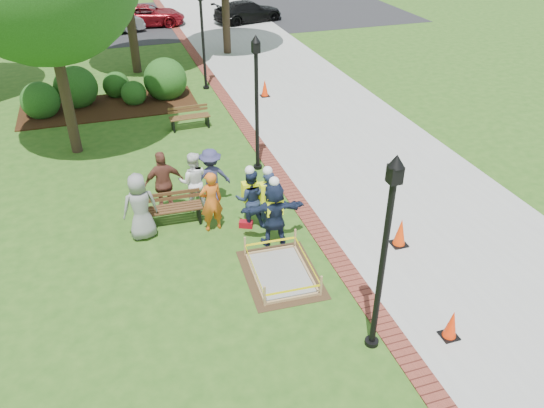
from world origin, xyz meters
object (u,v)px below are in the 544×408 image
object	(u,v)px
hivis_worker_a	(274,211)
hivis_worker_c	(250,196)
hivis_worker_b	(268,197)
wet_concrete_pad	(281,267)
bench_near	(173,215)
lamp_near	(385,244)
cone_front	(451,325)

from	to	relation	value
hivis_worker_a	hivis_worker_c	xyz separation A→B (m)	(-0.34, 0.97, -0.06)
hivis_worker_b	hivis_worker_c	xyz separation A→B (m)	(-0.42, 0.20, -0.01)
hivis_worker_a	hivis_worker_b	world-z (taller)	hivis_worker_a
wet_concrete_pad	hivis_worker_a	xyz separation A→B (m)	(0.25, 1.30, 0.72)
bench_near	lamp_near	bearing A→B (deg)	-61.14
bench_near	hivis_worker_c	size ratio (longest dim) A/B	0.90
wet_concrete_pad	hivis_worker_b	world-z (taller)	hivis_worker_b
bench_near	hivis_worker_b	size ratio (longest dim) A/B	0.89
hivis_worker_a	lamp_near	bearing A→B (deg)	-78.82
lamp_near	bench_near	bearing A→B (deg)	118.86
cone_front	hivis_worker_a	bearing A→B (deg)	119.04
lamp_near	hivis_worker_c	size ratio (longest dim) A/B	2.38
bench_near	hivis_worker_c	bearing A→B (deg)	-19.77
bench_near	hivis_worker_a	bearing A→B (deg)	-35.90
cone_front	hivis_worker_b	xyz separation A→B (m)	(-2.29, 5.04, 0.56)
lamp_near	hivis_worker_c	xyz separation A→B (m)	(-1.12, 4.91, -1.59)
lamp_near	hivis_worker_a	world-z (taller)	lamp_near
hivis_worker_a	wet_concrete_pad	bearing A→B (deg)	-101.05
wet_concrete_pad	hivis_worker_c	world-z (taller)	hivis_worker_c
wet_concrete_pad	hivis_worker_c	distance (m)	2.36
lamp_near	cone_front	bearing A→B (deg)	-11.62
cone_front	lamp_near	world-z (taller)	lamp_near
cone_front	hivis_worker_a	distance (m)	4.92
wet_concrete_pad	hivis_worker_c	size ratio (longest dim) A/B	1.33
cone_front	wet_concrete_pad	bearing A→B (deg)	131.42
bench_near	hivis_worker_a	size ratio (longest dim) A/B	0.84
wet_concrete_pad	hivis_worker_a	bearing A→B (deg)	78.95
bench_near	cone_front	distance (m)	7.58
hivis_worker_b	wet_concrete_pad	bearing A→B (deg)	-99.08
hivis_worker_c	hivis_worker_a	bearing A→B (deg)	-70.58
bench_near	hivis_worker_b	distance (m)	2.64
lamp_near	hivis_worker_b	distance (m)	5.02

